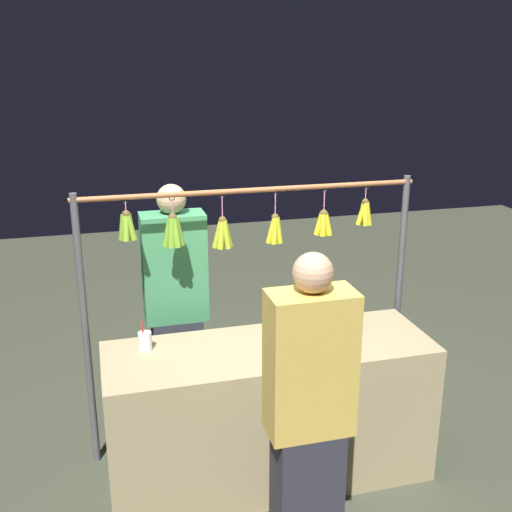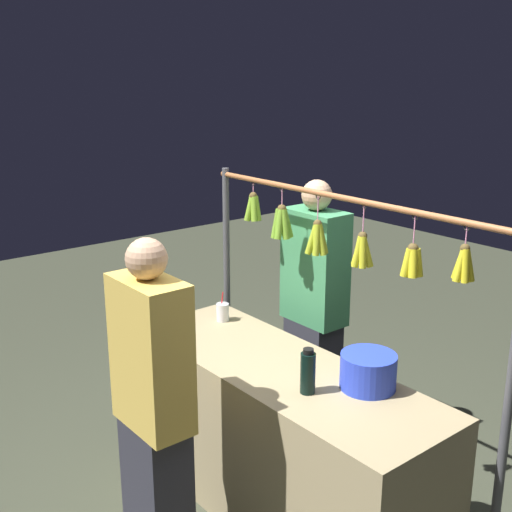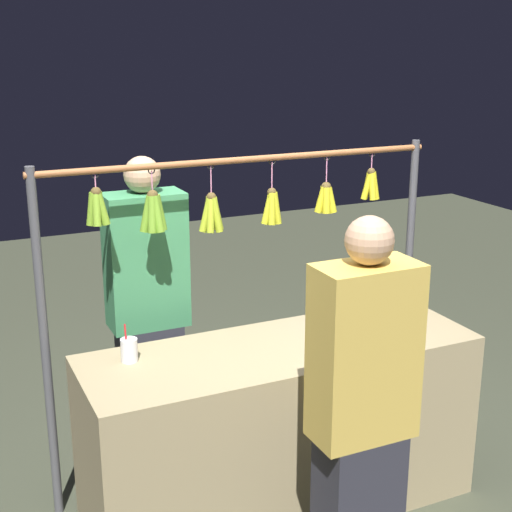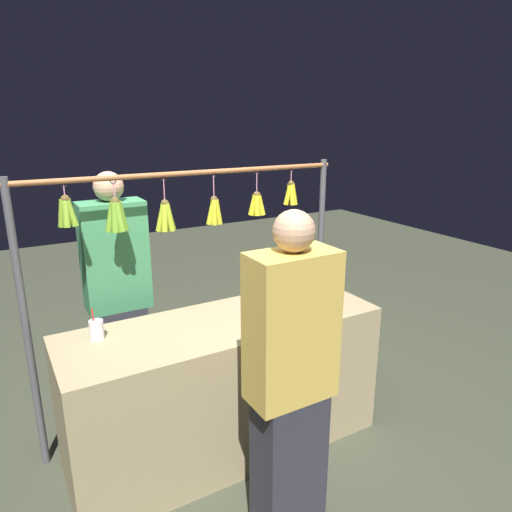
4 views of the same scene
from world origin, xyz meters
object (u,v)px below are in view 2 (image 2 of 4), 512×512
Objects in this scene: blue_bucket at (368,371)px; water_bottle at (308,372)px; drink_cup at (223,312)px; vendor_person at (314,316)px; customer_person at (154,418)px.

water_bottle is at bearing 60.50° from blue_bucket.
drink_cup is 0.60m from vendor_person.
blue_bucket is 1.04m from customer_person.
drink_cup is (1.01, -0.24, -0.05)m from water_bottle.
water_bottle is 1.04m from drink_cup.
blue_bucket is 0.16× the size of customer_person.
vendor_person reaches higher than water_bottle.
water_bottle is 1.26× the size of drink_cup.
vendor_person is (-0.25, -0.54, -0.08)m from drink_cup.
customer_person is at bearing 63.38° from water_bottle.
vendor_person reaches higher than drink_cup.
water_bottle is 0.13× the size of customer_person.
blue_bucket is at bearing -119.50° from water_bottle.
drink_cup is at bearing 1.26° from blue_bucket.
water_bottle is 0.13× the size of vendor_person.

